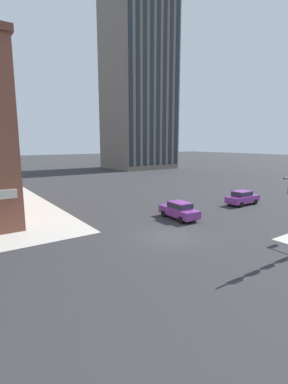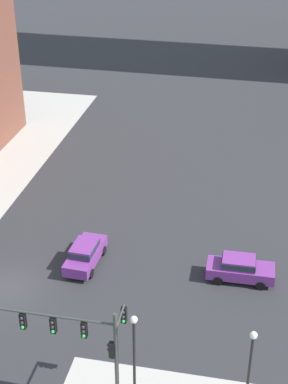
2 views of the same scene
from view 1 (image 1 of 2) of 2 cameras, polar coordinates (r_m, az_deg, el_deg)
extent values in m
plane|color=#2D2D30|center=(22.44, 5.21, -9.03)|extent=(320.00, 320.00, 0.00)
cube|color=#7A3389|center=(35.31, 19.48, -1.35)|extent=(4.42, 1.81, 0.76)
cube|color=#7A3389|center=(35.07, 19.40, -0.29)|extent=(2.13, 1.52, 0.60)
cube|color=#232D38|center=(35.07, 19.40, -0.29)|extent=(2.22, 1.56, 0.40)
cylinder|color=black|center=(36.95, 19.61, -1.47)|extent=(0.64, 0.23, 0.64)
cylinder|color=black|center=(36.05, 21.78, -1.88)|extent=(0.64, 0.23, 0.64)
cylinder|color=black|center=(34.78, 17.02, -2.01)|extent=(0.64, 0.23, 0.64)
cylinder|color=black|center=(33.82, 19.26, -2.47)|extent=(0.64, 0.23, 0.64)
cube|color=#7A3389|center=(27.41, 7.13, -4.01)|extent=(1.99, 4.49, 0.76)
cube|color=#7A3389|center=(27.14, 7.36, -2.68)|extent=(1.61, 2.19, 0.60)
cube|color=#232D38|center=(27.14, 7.36, -2.68)|extent=(1.65, 2.28, 0.40)
cylinder|color=black|center=(28.06, 4.02, -4.42)|extent=(0.25, 0.65, 0.64)
cylinder|color=black|center=(29.04, 6.71, -3.97)|extent=(0.25, 0.65, 0.64)
cylinder|color=black|center=(25.98, 7.56, -5.67)|extent=(0.25, 0.65, 0.64)
cylinder|color=black|center=(27.03, 10.31, -5.12)|extent=(0.25, 0.65, 0.64)
cube|color=#70665B|center=(86.41, -1.19, 26.32)|extent=(17.19, 15.75, 63.12)
cube|color=#1E2833|center=(76.16, -2.79, 28.58)|extent=(1.20, 0.10, 60.60)
cube|color=#1E2833|center=(77.27, -1.26, 28.31)|extent=(1.20, 0.10, 60.60)
cube|color=#1E2833|center=(78.42, 0.22, 28.04)|extent=(1.20, 0.10, 60.60)
cube|color=#1E2833|center=(79.61, 1.66, 27.75)|extent=(1.20, 0.10, 60.60)
cube|color=#1E2833|center=(80.85, 3.04, 27.46)|extent=(1.20, 0.10, 60.60)
cube|color=#1E2833|center=(82.12, 4.37, 27.17)|extent=(1.20, 0.10, 60.60)
cube|color=#1E2833|center=(83.42, 5.65, 26.88)|extent=(1.20, 0.10, 60.60)
cube|color=#1E2833|center=(84.76, 6.89, 26.58)|extent=(1.20, 0.10, 60.60)
camera|label=2|loc=(34.72, 82.98, 30.34)|focal=54.80mm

